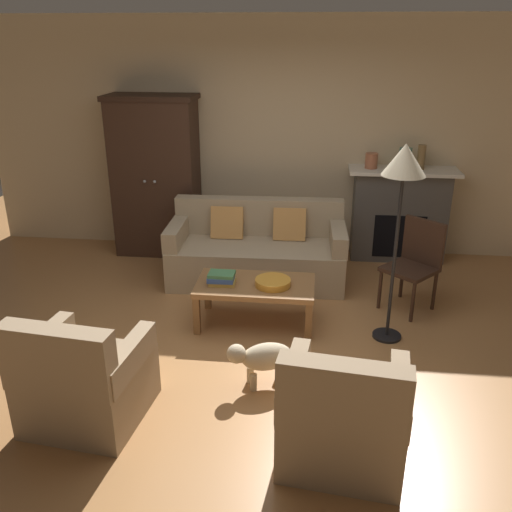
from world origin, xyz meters
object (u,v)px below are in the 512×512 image
object	(u,v)px
couch	(257,252)
dog	(263,358)
mantel_vase_bronze	(421,157)
floor_lamp	(403,172)
fireplace	(399,214)
armchair_near_right	(343,418)
book_stack	(222,278)
side_chair_wooden	(415,259)
mantel_vase_jade	(405,159)
mantel_vase_terracotta	(371,161)
armchair_near_left	(84,381)
coffee_table	(255,288)
fruit_bowl	(273,282)
armoire	(156,176)

from	to	relation	value
couch	dog	distance (m)	2.03
mantel_vase_bronze	floor_lamp	bearing A→B (deg)	-104.13
mantel_vase_bronze	fireplace	bearing A→B (deg)	174.31
mantel_vase_bronze	dog	world-z (taller)	mantel_vase_bronze
floor_lamp	dog	xyz separation A→B (m)	(-1.06, -0.86, -1.29)
couch	armchair_near_right	xyz separation A→B (m)	(0.85, -2.76, -0.00)
book_stack	side_chair_wooden	xyz separation A→B (m)	(1.84, 0.58, 0.04)
book_stack	side_chair_wooden	world-z (taller)	side_chair_wooden
mantel_vase_jade	floor_lamp	world-z (taller)	floor_lamp
book_stack	mantel_vase_terracotta	distance (m)	2.49
armchair_near_left	armchair_near_right	bearing A→B (deg)	-6.21
mantel_vase_jade	coffee_table	bearing A→B (deg)	-130.18
fruit_bowl	book_stack	world-z (taller)	book_stack
dog	book_stack	bearing A→B (deg)	117.13
book_stack	couch	bearing A→B (deg)	78.86
armoire	mantel_vase_jade	size ratio (longest dim) A/B	7.93
mantel_vase_jade	floor_lamp	xyz separation A→B (m)	(-0.31, -1.94, 0.29)
fruit_bowl	armchair_near_left	size ratio (longest dim) A/B	0.38
dog	fireplace	bearing A→B (deg)	64.11
mantel_vase_terracotta	side_chair_wooden	world-z (taller)	mantel_vase_terracotta
armchair_near_left	armchair_near_right	world-z (taller)	same
coffee_table	fireplace	bearing A→B (deg)	50.10
armoire	side_chair_wooden	distance (m)	3.23
book_stack	coffee_table	bearing A→B (deg)	9.63
mantel_vase_jade	floor_lamp	bearing A→B (deg)	-99.04
book_stack	armoire	bearing A→B (deg)	121.43
mantel_vase_jade	dog	world-z (taller)	mantel_vase_jade
armoire	mantel_vase_terracotta	distance (m)	2.58
fruit_bowl	dog	distance (m)	0.97
armchair_near_left	side_chair_wooden	bearing A→B (deg)	38.76
armchair_near_right	dog	distance (m)	0.95
mantel_vase_terracotta	book_stack	bearing A→B (deg)	-128.04
fireplace	book_stack	bearing A→B (deg)	-134.31
side_chair_wooden	dog	xyz separation A→B (m)	(-1.36, -1.51, -0.27)
mantel_vase_jade	armchair_near_right	bearing A→B (deg)	-102.42
fireplace	armchair_near_right	xyz separation A→B (m)	(-0.78, -3.56, -0.25)
book_stack	armchair_near_right	xyz separation A→B (m)	(1.06, -1.67, -0.16)
armchair_near_right	coffee_table	bearing A→B (deg)	113.60
fireplace	armoire	world-z (taller)	armoire
side_chair_wooden	mantel_vase_jade	bearing A→B (deg)	89.87
fruit_bowl	mantel_vase_bronze	distance (m)	2.55
book_stack	side_chair_wooden	bearing A→B (deg)	17.51
mantel_vase_bronze	armchair_near_left	xyz separation A→B (m)	(-2.75, -3.35, -0.95)
armoire	mantel_vase_bronze	world-z (taller)	armoire
fruit_bowl	mantel_vase_bronze	size ratio (longest dim) A/B	1.17
fruit_bowl	side_chair_wooden	world-z (taller)	side_chair_wooden
mantel_vase_bronze	armchair_near_left	bearing A→B (deg)	-129.38
mantel_vase_bronze	dog	distance (m)	3.36
fruit_bowl	mantel_vase_terracotta	world-z (taller)	mantel_vase_terracotta
armoire	armchair_near_right	xyz separation A→B (m)	(2.17, -3.49, -0.65)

